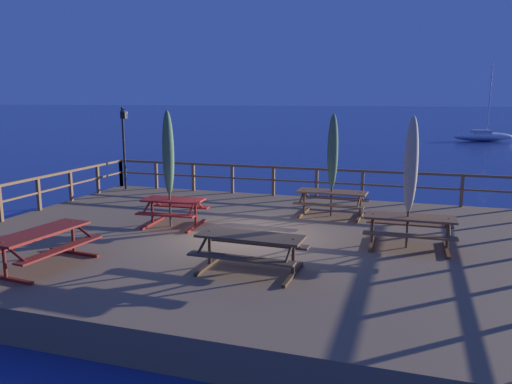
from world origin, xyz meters
TOP-DOWN VIEW (x-y plane):
  - ground_plane at (0.00, 0.00)m, footprint 600.00×600.00m
  - wooden_deck at (0.00, 0.00)m, footprint 14.81×11.24m
  - railing_waterside_far at (-0.00, 5.47)m, footprint 14.61×0.10m
  - railing_side_left at (-7.26, -0.00)m, footprint 0.10×11.04m
  - picnic_table_front_right at (4.06, 0.17)m, footprint 2.10×1.43m
  - picnic_table_mid_left at (1.77, 2.87)m, footprint 2.13×1.48m
  - picnic_table_back_left at (-2.26, 0.32)m, footprint 1.75×1.50m
  - picnic_table_back_right at (0.96, -2.55)m, footprint 2.24×1.47m
  - picnic_table_mid_centre at (-3.37, -3.61)m, footprint 1.61×2.32m
  - patio_umbrella_tall_back_left at (4.01, 0.13)m, footprint 0.32×0.32m
  - patio_umbrella_tall_mid_right at (1.76, 2.83)m, footprint 0.32×0.32m
  - patio_umbrella_tall_front at (-2.33, 0.24)m, footprint 0.32×0.32m
  - lamp_post_hooked at (-6.58, 4.77)m, footprint 0.49×0.57m
  - sailboat_distant at (10.71, 42.94)m, footprint 6.23×3.39m

SIDE VIEW (x-z plane):
  - ground_plane at x=0.00m, z-range 0.00..0.00m
  - wooden_deck at x=0.00m, z-range 0.00..0.68m
  - sailboat_distant at x=10.71m, z-range -3.35..4.37m
  - picnic_table_back_left at x=-2.26m, z-range 0.84..1.62m
  - picnic_table_front_right at x=4.06m, z-range 0.85..1.63m
  - picnic_table_mid_left at x=1.77m, z-range 0.85..1.63m
  - picnic_table_mid_centre at x=-3.37m, z-range 0.86..1.63m
  - picnic_table_back_right at x=0.96m, z-range 0.86..1.63m
  - railing_side_left at x=-7.26m, z-range 0.87..1.96m
  - railing_waterside_far at x=0.00m, z-range 0.87..1.96m
  - patio_umbrella_tall_mid_right at x=1.76m, z-range 1.10..4.19m
  - patio_umbrella_tall_back_left at x=4.01m, z-range 1.10..4.25m
  - patio_umbrella_tall_front at x=-2.33m, z-range 1.11..4.34m
  - lamp_post_hooked at x=-6.58m, z-range 1.19..4.39m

